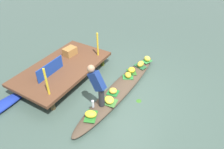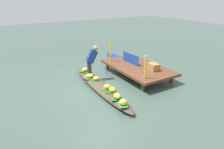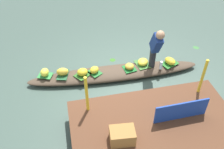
% 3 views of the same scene
% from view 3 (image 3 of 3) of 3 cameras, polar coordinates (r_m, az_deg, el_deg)
% --- Properties ---
extents(canal_water, '(40.00, 40.00, 0.00)m').
position_cam_3_polar(canal_water, '(6.48, 0.65, -0.38)').
color(canal_water, '#3D5248').
rests_on(canal_water, ground).
extents(dock_platform, '(3.20, 1.80, 0.44)m').
position_cam_3_polar(dock_platform, '(4.98, 9.66, -11.10)').
color(dock_platform, brown).
rests_on(dock_platform, ground).
extents(vendor_boat, '(4.40, 0.80, 0.21)m').
position_cam_3_polar(vendor_boat, '(6.41, 0.66, 0.34)').
color(vendor_boat, '#4A3A2C').
rests_on(vendor_boat, ground).
extents(leaf_mat_0, '(0.41, 0.36, 0.01)m').
position_cam_3_polar(leaf_mat_0, '(6.38, -14.94, -0.18)').
color(leaf_mat_0, '#30843E').
rests_on(leaf_mat_0, vendor_boat).
extents(banana_bunch_0, '(0.26, 0.29, 0.19)m').
position_cam_3_polar(banana_bunch_0, '(6.33, -15.09, 0.47)').
color(banana_bunch_0, yellow).
rests_on(banana_bunch_0, vendor_boat).
extents(leaf_mat_1, '(0.47, 0.46, 0.01)m').
position_cam_3_polar(leaf_mat_1, '(6.23, -6.69, -0.06)').
color(leaf_mat_1, '#2B6221').
rests_on(leaf_mat_1, vendor_boat).
extents(banana_bunch_1, '(0.28, 0.25, 0.18)m').
position_cam_3_polar(banana_bunch_1, '(6.17, -6.75, 0.55)').
color(banana_bunch_1, gold).
rests_on(banana_bunch_1, vendor_boat).
extents(leaf_mat_2, '(0.51, 0.43, 0.01)m').
position_cam_3_polar(leaf_mat_2, '(6.71, 12.98, 2.46)').
color(leaf_mat_2, '#266E26').
rests_on(leaf_mat_2, vendor_boat).
extents(banana_bunch_2, '(0.33, 0.37, 0.16)m').
position_cam_3_polar(banana_bunch_2, '(6.66, 13.08, 3.01)').
color(banana_bunch_2, yellow).
rests_on(banana_bunch_2, vendor_boat).
extents(leaf_mat_3, '(0.39, 0.42, 0.01)m').
position_cam_3_polar(leaf_mat_3, '(6.27, -4.00, 0.47)').
color(leaf_mat_3, '#26712F').
rests_on(leaf_mat_3, vendor_boat).
extents(banana_bunch_3, '(0.31, 0.31, 0.17)m').
position_cam_3_polar(banana_bunch_3, '(6.22, -4.03, 1.06)').
color(banana_bunch_3, gold).
rests_on(banana_bunch_3, vendor_boat).
extents(leaf_mat_4, '(0.39, 0.46, 0.01)m').
position_cam_3_polar(leaf_mat_4, '(6.57, 6.98, 2.38)').
color(leaf_mat_4, '#3B6F30').
rests_on(leaf_mat_4, vendor_boat).
extents(banana_bunch_4, '(0.39, 0.40, 0.14)m').
position_cam_3_polar(banana_bunch_4, '(6.52, 7.03, 2.87)').
color(banana_bunch_4, yellow).
rests_on(banana_bunch_4, vendor_boat).
extents(leaf_mat_5, '(0.34, 0.36, 0.01)m').
position_cam_3_polar(leaf_mat_5, '(6.39, 3.97, 1.38)').
color(leaf_mat_5, '#1C6929').
rests_on(leaf_mat_5, vendor_boat).
extents(banana_bunch_5, '(0.23, 0.23, 0.14)m').
position_cam_3_polar(banana_bunch_5, '(6.35, 4.00, 1.88)').
color(banana_bunch_5, gold).
rests_on(banana_bunch_5, vendor_boat).
extents(leaf_mat_6, '(0.35, 0.46, 0.01)m').
position_cam_3_polar(leaf_mat_6, '(6.31, -11.10, -0.02)').
color(leaf_mat_6, '#225630').
rests_on(leaf_mat_6, vendor_boat).
extents(banana_bunch_6, '(0.31, 0.22, 0.19)m').
position_cam_3_polar(banana_bunch_6, '(6.25, -11.20, 0.63)').
color(banana_bunch_6, gold).
rests_on(banana_bunch_6, vendor_boat).
extents(vendor_person, '(0.21, 0.52, 1.20)m').
position_cam_3_polar(vendor_person, '(6.07, 9.93, 6.39)').
color(vendor_person, '#28282D').
rests_on(vendor_person, vendor_boat).
extents(water_bottle, '(0.07, 0.07, 0.22)m').
position_cam_3_polar(water_bottle, '(6.43, 11.07, 2.07)').
color(water_bottle, silver).
rests_on(water_bottle, vendor_boat).
extents(market_banner, '(1.06, 0.05, 0.42)m').
position_cam_3_polar(market_banner, '(4.95, 15.48, -7.95)').
color(market_banner, '#193A96').
rests_on(market_banner, dock_platform).
extents(railing_post_west, '(0.06, 0.06, 0.85)m').
position_cam_3_polar(railing_post_west, '(5.47, 19.93, -0.46)').
color(railing_post_west, yellow).
rests_on(railing_post_west, dock_platform).
extents(railing_post_east, '(0.06, 0.06, 0.85)m').
position_cam_3_polar(railing_post_east, '(4.79, -5.77, -4.48)').
color(railing_post_east, yellow).
rests_on(railing_post_east, dock_platform).
extents(produce_crate, '(0.47, 0.36, 0.27)m').
position_cam_3_polar(produce_crate, '(4.51, 2.35, -13.73)').
color(produce_crate, '#A06D37').
rests_on(produce_crate, dock_platform).
extents(drifting_plant_0, '(0.19, 0.18, 0.01)m').
position_cam_3_polar(drifting_plant_0, '(7.01, 0.14, 3.33)').
color(drifting_plant_0, '#336B1F').
rests_on(drifting_plant_0, ground).
extents(drifting_plant_1, '(0.25, 0.25, 0.01)m').
position_cam_3_polar(drifting_plant_1, '(7.92, 18.57, 5.83)').
color(drifting_plant_1, '#397339').
rests_on(drifting_plant_1, ground).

